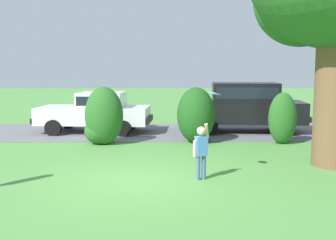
% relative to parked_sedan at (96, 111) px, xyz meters
% --- Properties ---
extents(ground_plane, '(80.00, 80.00, 0.00)m').
position_rel_parked_sedan_xyz_m(ground_plane, '(1.98, -6.90, -0.85)').
color(ground_plane, '#518E42').
extents(driveway_strip, '(28.00, 4.40, 0.02)m').
position_rel_parked_sedan_xyz_m(driveway_strip, '(1.98, 0.03, -0.84)').
color(driveway_strip, slate).
rests_on(driveway_strip, ground).
extents(shrub_near_tree, '(1.28, 1.07, 1.90)m').
position_rel_parked_sedan_xyz_m(shrub_near_tree, '(0.60, -2.46, -0.02)').
color(shrub_near_tree, '#286023').
rests_on(shrub_near_tree, ground).
extents(shrub_centre_left, '(1.26, 1.28, 1.85)m').
position_rel_parked_sedan_xyz_m(shrub_centre_left, '(3.66, -2.20, 0.08)').
color(shrub_centre_left, '#1E511C').
rests_on(shrub_centre_left, ground).
extents(shrub_centre, '(0.94, 0.76, 1.70)m').
position_rel_parked_sedan_xyz_m(shrub_centre, '(6.50, -2.45, 0.00)').
color(shrub_centre, '#286023').
rests_on(shrub_centre, ground).
extents(parked_sedan, '(4.52, 2.35, 1.56)m').
position_rel_parked_sedan_xyz_m(parked_sedan, '(0.00, 0.00, 0.00)').
color(parked_sedan, white).
rests_on(parked_sedan, ground).
extents(parked_suv, '(4.83, 2.38, 1.92)m').
position_rel_parked_sedan_xyz_m(parked_suv, '(5.72, 0.02, 0.23)').
color(parked_suv, black).
rests_on(parked_suv, ground).
extents(child_thrower, '(0.39, 0.36, 1.29)m').
position_rel_parked_sedan_xyz_m(child_thrower, '(3.41, -6.80, -0.13)').
color(child_thrower, '#4C608C').
rests_on(child_thrower, ground).
extents(frisbee, '(0.28, 0.28, 0.10)m').
position_rel_parked_sedan_xyz_m(frisbee, '(3.72, -6.57, 1.09)').
color(frisbee, '#337FDB').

